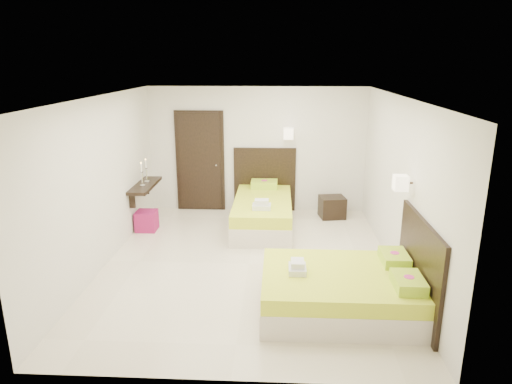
{
  "coord_description": "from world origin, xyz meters",
  "views": [
    {
      "loc": [
        0.45,
        -6.61,
        3.11
      ],
      "look_at": [
        0.1,
        0.3,
        1.1
      ],
      "focal_mm": 32.0,
      "sensor_mm": 36.0,
      "label": 1
    }
  ],
  "objects_px": {
    "bed_single": "(263,210)",
    "nightstand": "(332,207)",
    "ottoman": "(147,221)",
    "bed_double": "(346,289)"
  },
  "relations": [
    {
      "from": "ottoman",
      "to": "bed_double",
      "type": "bearing_deg",
      "value": -38.86
    },
    {
      "from": "bed_single",
      "to": "nightstand",
      "type": "xyz_separation_m",
      "value": [
        1.39,
        0.56,
        -0.11
      ]
    },
    {
      "from": "bed_single",
      "to": "ottoman",
      "type": "xyz_separation_m",
      "value": [
        -2.19,
        -0.36,
        -0.14
      ]
    },
    {
      "from": "bed_single",
      "to": "nightstand",
      "type": "bearing_deg",
      "value": 22.01
    },
    {
      "from": "bed_single",
      "to": "ottoman",
      "type": "height_order",
      "value": "bed_single"
    },
    {
      "from": "bed_double",
      "to": "nightstand",
      "type": "xyz_separation_m",
      "value": [
        0.22,
        3.63,
        -0.08
      ]
    },
    {
      "from": "bed_single",
      "to": "ottoman",
      "type": "distance_m",
      "value": 2.22
    },
    {
      "from": "bed_single",
      "to": "nightstand",
      "type": "relative_size",
      "value": 4.43
    },
    {
      "from": "nightstand",
      "to": "bed_single",
      "type": "bearing_deg",
      "value": -167.39
    },
    {
      "from": "bed_single",
      "to": "nightstand",
      "type": "height_order",
      "value": "bed_single"
    }
  ]
}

